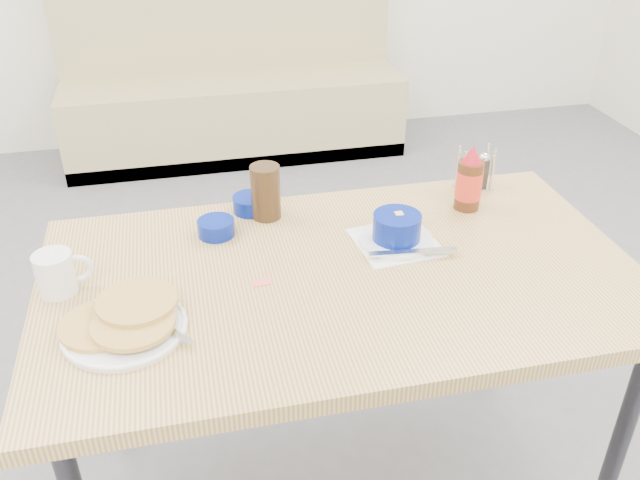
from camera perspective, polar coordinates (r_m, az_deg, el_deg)
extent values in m
cube|color=tan|center=(4.02, -7.14, 10.34)|extent=(1.90, 0.55, 0.45)
cube|color=tan|center=(4.09, -7.99, 17.90)|extent=(1.90, 0.12, 1.00)
cube|color=#2D2D33|center=(4.09, -6.98, 7.92)|extent=(1.90, 0.55, 0.08)
cube|color=tan|center=(1.60, 1.85, -3.24)|extent=(1.40, 0.80, 0.04)
cylinder|color=#2D2D33|center=(1.87, 23.81, -15.71)|extent=(0.04, 0.04, 0.72)
cylinder|color=#2D2D33|center=(2.07, -17.75, -9.00)|extent=(0.04, 0.04, 0.72)
cylinder|color=#2D2D33|center=(2.27, 15.04, -4.61)|extent=(0.04, 0.04, 0.72)
cylinder|color=white|center=(1.46, -16.12, -7.20)|extent=(0.26, 0.26, 0.01)
cylinder|color=#EEB859|center=(1.47, -17.98, -6.81)|extent=(0.17, 0.17, 0.01)
cylinder|color=#EEB859|center=(1.44, -15.46, -6.83)|extent=(0.17, 0.17, 0.01)
cylinder|color=#EEB859|center=(1.48, -15.16, -5.03)|extent=(0.17, 0.17, 0.01)
cube|color=silver|center=(1.42, -12.36, -7.50)|extent=(0.08, 0.10, 0.00)
cylinder|color=white|center=(1.61, -21.40, -2.63)|extent=(0.09, 0.09, 0.10)
cylinder|color=black|center=(1.59, -21.70, -1.33)|extent=(0.07, 0.07, 0.00)
torus|color=white|center=(1.61, -19.76, -2.29)|extent=(0.07, 0.03, 0.07)
cube|color=white|center=(1.71, 6.40, -0.19)|extent=(0.22, 0.22, 0.00)
cylinder|color=white|center=(1.70, 6.41, 0.02)|extent=(0.19, 0.19, 0.01)
cylinder|color=navy|center=(1.68, 6.49, 1.13)|extent=(0.12, 0.12, 0.07)
cylinder|color=white|center=(1.67, 6.54, 1.91)|extent=(0.11, 0.11, 0.01)
cube|color=#F4DB60|center=(1.68, 6.67, 2.15)|extent=(0.02, 0.02, 0.01)
cube|color=silver|center=(1.65, 7.86, -0.99)|extent=(0.22, 0.04, 0.01)
cylinder|color=navy|center=(1.84, -5.85, 3.06)|extent=(0.10, 0.10, 0.04)
cylinder|color=navy|center=(1.74, -8.74, 1.04)|extent=(0.09, 0.09, 0.04)
cylinder|color=#352210|center=(1.79, -4.60, 4.06)|extent=(0.08, 0.08, 0.15)
cube|color=silver|center=(2.02, 12.74, 4.42)|extent=(0.10, 0.06, 0.00)
cylinder|color=silver|center=(1.96, 12.03, 5.66)|extent=(0.01, 0.01, 0.12)
cylinder|color=silver|center=(1.99, 14.36, 5.84)|extent=(0.01, 0.01, 0.12)
cylinder|color=silver|center=(1.99, 11.54, 6.21)|extent=(0.01, 0.01, 0.12)
cylinder|color=silver|center=(2.03, 13.84, 6.37)|extent=(0.01, 0.01, 0.12)
cylinder|color=silver|center=(1.99, 12.25, 5.48)|extent=(0.04, 0.04, 0.08)
cylinder|color=#3F3326|center=(2.01, 13.52, 5.58)|extent=(0.04, 0.04, 0.08)
cylinder|color=#47230F|center=(1.87, 12.42, 4.53)|extent=(0.07, 0.07, 0.14)
cylinder|color=#EE4D1B|center=(1.87, 12.42, 4.60)|extent=(0.07, 0.07, 0.08)
cone|color=red|center=(1.83, 12.74, 7.08)|extent=(0.05, 0.05, 0.05)
cube|color=#FE5E54|center=(1.56, -4.98, -3.58)|extent=(0.05, 0.03, 0.00)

